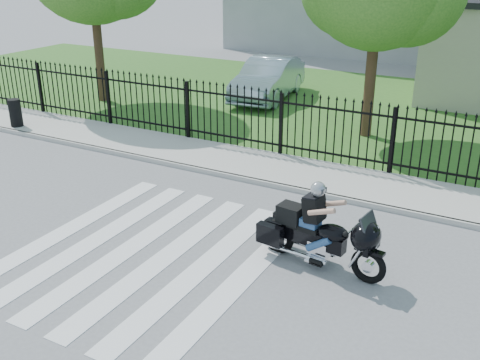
% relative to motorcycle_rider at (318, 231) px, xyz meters
% --- Properties ---
extents(ground, '(120.00, 120.00, 0.00)m').
position_rel_motorcycle_rider_xyz_m(ground, '(-2.96, -1.14, -0.67)').
color(ground, slate).
rests_on(ground, ground).
extents(crosswalk, '(5.00, 5.50, 0.01)m').
position_rel_motorcycle_rider_xyz_m(crosswalk, '(-2.96, -1.14, -0.67)').
color(crosswalk, silver).
rests_on(crosswalk, ground).
extents(sidewalk, '(40.00, 2.00, 0.12)m').
position_rel_motorcycle_rider_xyz_m(sidewalk, '(-2.96, 3.86, -0.61)').
color(sidewalk, '#ADAAA3').
rests_on(sidewalk, ground).
extents(curb, '(40.00, 0.12, 0.12)m').
position_rel_motorcycle_rider_xyz_m(curb, '(-2.96, 2.86, -0.61)').
color(curb, '#ADAAA3').
rests_on(curb, ground).
extents(grass_strip, '(40.00, 12.00, 0.02)m').
position_rel_motorcycle_rider_xyz_m(grass_strip, '(-2.96, 10.86, -0.66)').
color(grass_strip, '#2F6020').
rests_on(grass_strip, ground).
extents(iron_fence, '(26.00, 0.04, 1.80)m').
position_rel_motorcycle_rider_xyz_m(iron_fence, '(-2.96, 4.86, 0.23)').
color(iron_fence, black).
rests_on(iron_fence, ground).
extents(motorcycle_rider, '(2.48, 0.99, 1.64)m').
position_rel_motorcycle_rider_xyz_m(motorcycle_rider, '(0.00, 0.00, 0.00)').
color(motorcycle_rider, black).
rests_on(motorcycle_rider, ground).
extents(parked_car, '(2.14, 4.75, 1.51)m').
position_rel_motorcycle_rider_xyz_m(parked_car, '(-6.10, 10.56, 0.10)').
color(parked_car, '#8DA5B2').
rests_on(parked_car, grass_strip).
extents(litter_bin, '(0.49, 0.49, 0.86)m').
position_rel_motorcycle_rider_xyz_m(litter_bin, '(-11.36, 3.21, -0.12)').
color(litter_bin, black).
rests_on(litter_bin, sidewalk).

